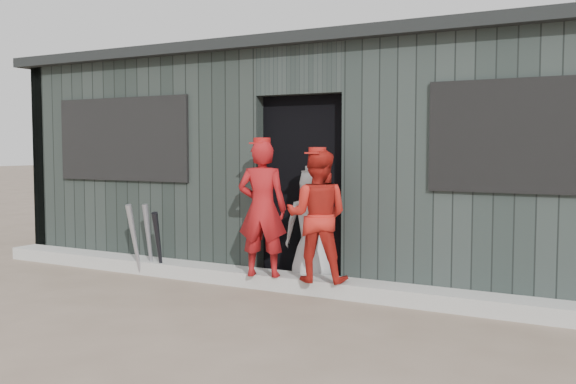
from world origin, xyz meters
The scene contains 9 objects.
ground centered at (0.00, 0.00, 0.00)m, with size 80.00×80.00×0.00m, color #6D5B4B.
curb centered at (0.00, 1.82, 0.07)m, with size 8.00×0.36×0.15m, color #A4A49F.
bat_left centered at (-1.85, 1.57, 0.41)m, with size 0.07×0.07×0.83m, color #96969E.
bat_mid centered at (-1.75, 1.70, 0.41)m, with size 0.07×0.07×0.81m, color gray.
bat_right centered at (-1.55, 1.63, 0.37)m, with size 0.07×0.07×0.77m, color black.
player_red_left centered at (-0.20, 1.63, 0.84)m, with size 0.50×0.33×1.37m, color maroon.
player_red_right centered at (0.39, 1.67, 0.79)m, with size 0.62×0.48×1.28m, color #B11D15.
player_grey_back centered at (0.12, 2.12, 0.62)m, with size 0.60×0.39×1.23m, color #ACACAC.
dugout centered at (0.00, 3.50, 1.29)m, with size 8.30×3.30×2.62m.
Camera 1 is at (3.11, -3.87, 1.45)m, focal length 40.00 mm.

